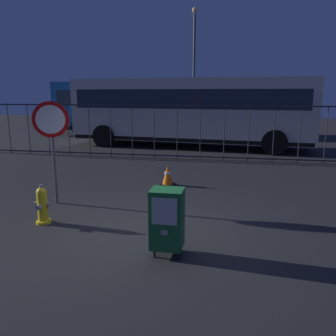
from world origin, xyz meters
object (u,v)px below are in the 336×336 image
newspaper_box_primary (167,219)px  street_light_near_right (194,63)px  bus_far (148,105)px  stop_sign (52,131)px  bus_near (190,109)px  traffic_cone (168,176)px  fire_hydrant (42,205)px

newspaper_box_primary → street_light_near_right: 16.19m
bus_far → stop_sign: bearing=-93.3°
bus_near → stop_sign: bearing=-96.1°
newspaper_box_primary → stop_sign: (-2.87, 1.99, 1.03)m
traffic_cone → fire_hydrant: bearing=-119.8°
fire_hydrant → bus_near: bus_near is taller
newspaper_box_primary → traffic_cone: bearing=100.5°
stop_sign → street_light_near_right: size_ratio=0.32×
bus_far → street_light_near_right: 3.59m
bus_near → street_light_near_right: street_light_near_right is taller
bus_far → fire_hydrant: bearing=-92.3°
stop_sign → bus_far: (-1.16, 13.25, 0.11)m
stop_sign → street_light_near_right: bearing=83.9°
newspaper_box_primary → bus_far: bearing=104.8°
bus_far → street_light_near_right: (2.65, 0.50, 2.38)m
traffic_cone → bus_far: bearing=106.3°
fire_hydrant → bus_near: (1.55, 9.93, 1.36)m
stop_sign → bus_far: size_ratio=0.21×
bus_near → bus_far: size_ratio=1.00×
traffic_cone → street_light_near_right: (-0.65, 11.77, 3.82)m
fire_hydrant → stop_sign: (-0.34, 1.15, 1.25)m
newspaper_box_primary → street_light_near_right: bearing=95.0°
traffic_cone → newspaper_box_primary: bearing=-79.5°
bus_near → street_light_near_right: bearing=100.8°
traffic_cone → bus_far: (-3.30, 11.27, 1.45)m
newspaper_box_primary → traffic_cone: newspaper_box_primary is taller
bus_near → fire_hydrant: bearing=-92.8°
bus_near → newspaper_box_primary: bearing=-78.8°
bus_far → traffic_cone: bearing=-82.0°
traffic_cone → bus_far: bus_far is taller
newspaper_box_primary → bus_near: (-0.97, 10.77, 1.14)m
fire_hydrant → newspaper_box_primary: 2.67m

